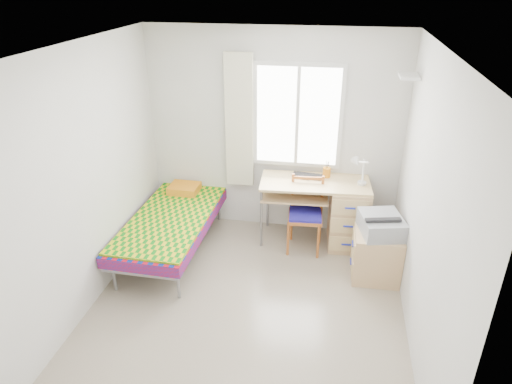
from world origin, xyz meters
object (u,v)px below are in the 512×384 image
chair (306,210)px  printer (381,224)px  desk (343,212)px  cabinet (376,256)px  bed (174,219)px

chair → printer: chair is taller
printer → desk: bearing=108.9°
cabinet → bed: bearing=174.3°
desk → bed: bearing=-170.4°
printer → bed: bearing=163.2°
desk → chair: bearing=-162.4°
desk → cabinet: bearing=-63.5°
bed → desk: bearing=14.6°
desk → printer: (0.40, -0.64, 0.22)m
bed → printer: bearing=-2.4°
bed → cabinet: (2.43, -0.18, -0.12)m
chair → cabinet: bearing=-35.6°
bed → cabinet: size_ratio=3.46×
bed → chair: chair is taller
chair → cabinet: 1.00m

